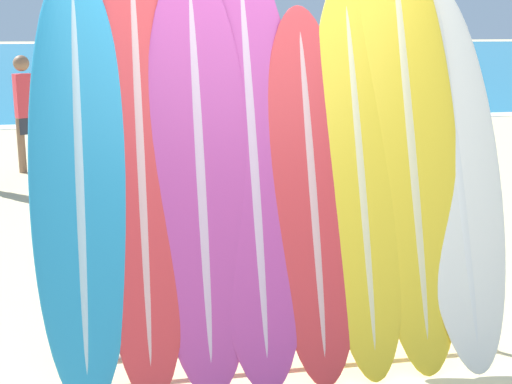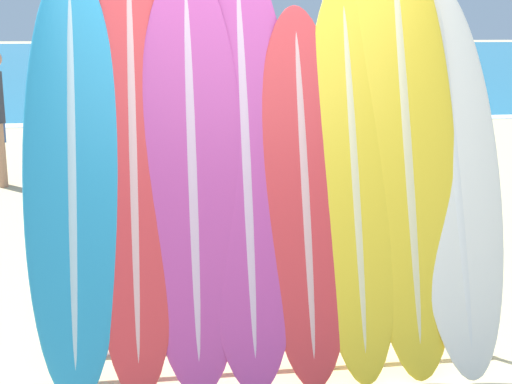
% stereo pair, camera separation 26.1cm
% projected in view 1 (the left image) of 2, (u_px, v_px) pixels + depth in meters
% --- Properties ---
extents(ocean_water, '(120.00, 60.00, 0.01)m').
position_uv_depth(ocean_water, '(128.00, 57.00, 41.98)').
color(ocean_water, teal).
rests_on(ocean_water, ground_plane).
extents(surfboard_rack, '(2.47, 0.04, 0.82)m').
position_uv_depth(surfboard_rack, '(283.00, 292.00, 4.01)').
color(surfboard_rack, gray).
rests_on(surfboard_rack, ground_plane).
extents(surfboard_slot_0, '(0.52, 0.91, 2.28)m').
position_uv_depth(surfboard_slot_0, '(80.00, 176.00, 3.73)').
color(surfboard_slot_0, teal).
rests_on(surfboard_slot_0, ground_plane).
extents(surfboard_slot_1, '(0.51, 0.99, 2.48)m').
position_uv_depth(surfboard_slot_1, '(140.00, 153.00, 3.82)').
color(surfboard_slot_1, red).
rests_on(surfboard_slot_1, ground_plane).
extents(surfboard_slot_2, '(0.59, 0.88, 2.29)m').
position_uv_depth(surfboard_slot_2, '(200.00, 170.00, 3.85)').
color(surfboard_slot_2, '#B23D8E').
rests_on(surfboard_slot_2, ground_plane).
extents(surfboard_slot_3, '(0.58, 0.96, 2.35)m').
position_uv_depth(surfboard_slot_3, '(253.00, 162.00, 3.92)').
color(surfboard_slot_3, '#B23D8E').
rests_on(surfboard_slot_3, ground_plane).
extents(surfboard_slot_4, '(0.52, 0.81, 2.03)m').
position_uv_depth(surfboard_slot_4, '(311.00, 190.00, 3.95)').
color(surfboard_slot_4, red).
rests_on(surfboard_slot_4, ground_plane).
extents(surfboard_slot_5, '(0.50, 0.86, 2.19)m').
position_uv_depth(surfboard_slot_5, '(359.00, 174.00, 4.01)').
color(surfboard_slot_5, yellow).
rests_on(surfboard_slot_5, ground_plane).
extents(surfboard_slot_6, '(0.59, 0.97, 2.55)m').
position_uv_depth(surfboard_slot_6, '(409.00, 139.00, 4.09)').
color(surfboard_slot_6, yellow).
rests_on(surfboard_slot_6, ground_plane).
extents(surfboard_slot_7, '(0.54, 0.93, 2.17)m').
position_uv_depth(surfboard_slot_7, '(456.00, 171.00, 4.14)').
color(surfboard_slot_7, silver).
rests_on(surfboard_slot_7, ground_plane).
extents(person_near_water, '(0.26, 0.23, 1.53)m').
position_uv_depth(person_near_water, '(25.00, 109.00, 9.28)').
color(person_near_water, '#846047').
rests_on(person_near_water, ground_plane).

